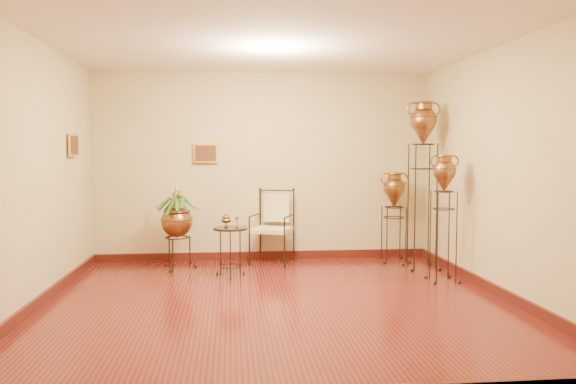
{
  "coord_description": "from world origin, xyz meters",
  "views": [
    {
      "loc": [
        -0.49,
        -5.89,
        1.61
      ],
      "look_at": [
        0.25,
        1.3,
        1.1
      ],
      "focal_mm": 35.0,
      "sensor_mm": 36.0,
      "label": 1
    }
  ],
  "objects": [
    {
      "name": "side_table",
      "position": [
        -0.5,
        1.38,
        0.33
      ],
      "size": [
        0.49,
        0.49,
        0.8
      ],
      "rotation": [
        0.0,
        0.0,
        -0.14
      ],
      "color": "black",
      "rests_on": "ground"
    },
    {
      "name": "amphora_tall",
      "position": [
        2.15,
        1.61,
        1.19
      ],
      "size": [
        0.59,
        0.59,
        2.33
      ],
      "rotation": [
        0.0,
        0.0,
        -0.38
      ],
      "color": "black",
      "rests_on": "ground"
    },
    {
      "name": "room_shell",
      "position": [
        -0.01,
        0.01,
        1.73
      ],
      "size": [
        5.02,
        5.02,
        2.81
      ],
      "color": "#CBB983",
      "rests_on": "ground"
    },
    {
      "name": "amphora_short",
      "position": [
        1.91,
        2.15,
        0.67
      ],
      "size": [
        0.53,
        0.53,
        1.34
      ],
      "rotation": [
        0.0,
        0.0,
        0.39
      ],
      "color": "black",
      "rests_on": "ground"
    },
    {
      "name": "planter_urn",
      "position": [
        -1.23,
        1.93,
        0.71
      ],
      "size": [
        0.84,
        0.84,
        1.27
      ],
      "rotation": [
        0.0,
        0.0,
        0.28
      ],
      "color": "black",
      "rests_on": "ground"
    },
    {
      "name": "armchair",
      "position": [
        0.1,
        2.15,
        0.54
      ],
      "size": [
        0.77,
        0.74,
        1.07
      ],
      "rotation": [
        0.0,
        0.0,
        -0.38
      ],
      "color": "black",
      "rests_on": "ground"
    },
    {
      "name": "amphora_mid",
      "position": [
        2.15,
        0.82,
        0.81
      ],
      "size": [
        0.42,
        0.42,
        1.6
      ],
      "rotation": [
        0.0,
        0.0,
        -0.19
      ],
      "color": "black",
      "rests_on": "ground"
    },
    {
      "name": "ground",
      "position": [
        0.0,
        0.0,
        0.0
      ],
      "size": [
        5.0,
        5.0,
        0.0
      ],
      "primitive_type": "plane",
      "color": "maroon",
      "rests_on": "ground"
    }
  ]
}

